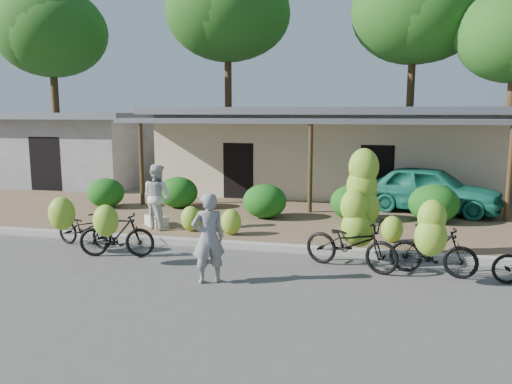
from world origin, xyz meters
TOP-DOWN VIEW (x-y plane):
  - ground at (0.00, 0.00)m, footprint 100.00×100.00m
  - sidewalk at (0.00, 5.00)m, footprint 60.00×6.00m
  - curb at (0.00, 2.00)m, footprint 60.00×0.25m
  - shop_main at (0.00, 10.93)m, footprint 13.00×8.50m
  - shop_grey at (-11.00, 10.99)m, footprint 7.00×6.00m
  - tree_back_left at (-13.69, 13.11)m, footprint 5.45×5.36m
  - tree_far_center at (-5.69, 16.11)m, footprint 6.28×6.25m
  - tree_center_right at (3.31, 16.61)m, footprint 5.88×5.81m
  - tree_near_right at (7.31, 14.61)m, footprint 4.89×4.75m
  - hedge_0 at (-6.56, 5.41)m, footprint 1.22×1.09m
  - hedge_1 at (-4.23, 5.87)m, footprint 1.28×1.15m
  - hedge_2 at (-1.17, 4.95)m, footprint 1.28×1.15m
  - hedge_3 at (1.36, 5.25)m, footprint 1.31×1.18m
  - hedge_4 at (3.55, 5.42)m, footprint 1.38×1.24m
  - bike_far_left at (-4.81, 1.18)m, footprint 1.75×1.37m
  - bike_left at (-3.58, 0.60)m, footprint 1.74×1.27m
  - bike_center at (1.56, 1.26)m, footprint 2.13×1.51m
  - bike_right at (3.03, 0.78)m, footprint 1.74×1.28m
  - loose_banana_a at (-2.69, 2.91)m, footprint 0.53×0.45m
  - loose_banana_b at (-1.56, 2.76)m, footprint 0.53×0.45m
  - loose_banana_c at (2.36, 2.93)m, footprint 0.51×0.43m
  - sack_near at (-2.57, 3.48)m, footprint 0.93×0.79m
  - sack_far at (-3.80, 3.23)m, footprint 0.81×0.78m
  - vendor at (-1.08, -0.43)m, footprint 0.75×0.67m
  - bystander at (-3.65, 3.01)m, footprint 1.04×0.95m
  - teal_van at (3.60, 7.00)m, footprint 4.50×2.82m

SIDE VIEW (x-z plane):
  - ground at x=0.00m, z-range 0.00..0.00m
  - sidewalk at x=0.00m, z-range 0.00..0.12m
  - curb at x=0.00m, z-range 0.00..0.15m
  - sack_far at x=-3.80m, z-range 0.12..0.40m
  - sack_near at x=-2.57m, z-range 0.12..0.42m
  - loose_banana_c at x=2.36m, z-range 0.12..0.76m
  - loose_banana_a at x=-2.69m, z-range 0.12..0.78m
  - loose_banana_b at x=-1.56m, z-range 0.12..0.78m
  - bike_far_left at x=-4.81m, z-range -0.11..1.20m
  - bike_left at x=-3.58m, z-range -0.07..1.23m
  - hedge_0 at x=-6.56m, z-range 0.12..1.07m
  - hedge_2 at x=-1.17m, z-range 0.12..1.12m
  - hedge_1 at x=-4.23m, z-range 0.12..1.12m
  - hedge_3 at x=1.36m, z-range 0.12..1.14m
  - hedge_4 at x=3.55m, z-range 0.12..1.20m
  - bike_right at x=3.03m, z-range -0.13..1.48m
  - teal_van at x=3.60m, z-range 0.12..1.55m
  - vendor at x=-1.08m, z-range 0.00..1.72m
  - bike_center at x=1.56m, z-range -0.31..2.13m
  - bystander at x=-3.65m, z-range 0.12..1.84m
  - shop_grey at x=-11.00m, z-range 0.04..3.19m
  - shop_main at x=0.00m, z-range 0.05..3.40m
  - tree_near_right at x=7.31m, z-range 2.28..10.47m
  - tree_back_left at x=-13.69m, z-range 2.52..11.66m
  - tree_center_right at x=3.31m, z-range 2.80..12.87m
  - tree_far_center at x=-5.69m, z-range 2.94..13.63m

